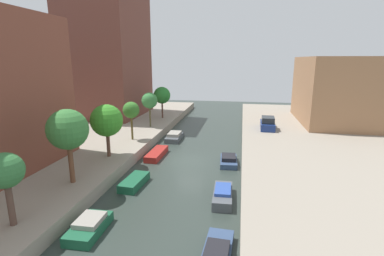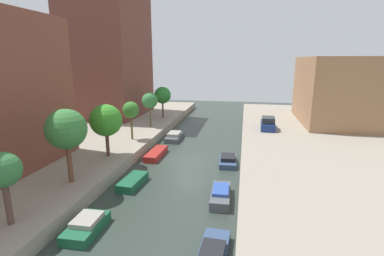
{
  "view_description": "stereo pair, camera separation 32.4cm",
  "coord_description": "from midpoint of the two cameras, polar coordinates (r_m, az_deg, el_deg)",
  "views": [
    {
      "loc": [
        4.79,
        -26.06,
        9.68
      ],
      "look_at": [
        -1.21,
        8.1,
        1.36
      ],
      "focal_mm": 26.74,
      "sensor_mm": 36.0,
      "label": 1
    },
    {
      "loc": [
        5.11,
        -26.0,
        9.68
      ],
      "look_at": [
        -1.21,
        8.1,
        1.36
      ],
      "focal_mm": 26.74,
      "sensor_mm": 36.0,
      "label": 2
    }
  ],
  "objects": [
    {
      "name": "ground_plane",
      "position": [
        28.21,
        -0.76,
        -6.58
      ],
      "size": [
        84.0,
        84.0,
        0.0
      ],
      "primitive_type": "plane",
      "color": "#2D3833"
    },
    {
      "name": "quay_left",
      "position": [
        34.06,
        -26.46,
        -3.61
      ],
      "size": [
        20.0,
        64.0,
        1.0
      ],
      "primitive_type": "cube",
      "color": "gray",
      "rests_on": "ground_plane"
    },
    {
      "name": "quay_right",
      "position": [
        29.37,
        29.57,
        -6.55
      ],
      "size": [
        20.0,
        64.0,
        1.0
      ],
      "primitive_type": "cube",
      "color": "gray",
      "rests_on": "ground_plane"
    },
    {
      "name": "apartment_tower_far",
      "position": [
        47.66,
        -16.62,
        13.92
      ],
      "size": [
        10.0,
        12.7,
        18.99
      ],
      "primitive_type": "cube",
      "color": "brown",
      "rests_on": "quay_left"
    },
    {
      "name": "low_block_right",
      "position": [
        44.97,
        26.98,
        6.74
      ],
      "size": [
        10.0,
        14.35,
        9.07
      ],
      "primitive_type": "cube",
      "color": "#9E704C",
      "rests_on": "quay_right"
    },
    {
      "name": "street_tree_0",
      "position": [
        17.82,
        -33.65,
        -7.3
      ],
      "size": [
        1.88,
        1.88,
        4.06
      ],
      "color": "brown",
      "rests_on": "quay_left"
    },
    {
      "name": "street_tree_1",
      "position": [
        21.75,
        -23.93,
        -0.35
      ],
      "size": [
        2.85,
        2.85,
        5.38
      ],
      "color": "brown",
      "rests_on": "quay_left"
    },
    {
      "name": "street_tree_2",
      "position": [
        26.76,
        -16.99,
        1.4
      ],
      "size": [
        2.89,
        2.89,
        4.82
      ],
      "color": "brown",
      "rests_on": "quay_left"
    },
    {
      "name": "street_tree_3",
      "position": [
        31.95,
        -12.34,
        3.46
      ],
      "size": [
        1.81,
        1.81,
        4.24
      ],
      "color": "brown",
      "rests_on": "quay_left"
    },
    {
      "name": "street_tree_4",
      "position": [
        37.85,
        -8.71,
        5.42
      ],
      "size": [
        2.08,
        2.08,
        4.53
      ],
      "color": "#4C472C",
      "rests_on": "quay_left"
    },
    {
      "name": "street_tree_5",
      "position": [
        43.47,
        -6.22,
        6.49
      ],
      "size": [
        2.52,
        2.52,
        4.73
      ],
      "color": "brown",
      "rests_on": "quay_left"
    },
    {
      "name": "parked_car",
      "position": [
        37.79,
        14.6,
        0.81
      ],
      "size": [
        1.9,
        4.07,
        1.62
      ],
      "color": "navy",
      "rests_on": "quay_right"
    },
    {
      "name": "moored_boat_left_1",
      "position": [
        18.32,
        -20.3,
        -17.97
      ],
      "size": [
        1.64,
        3.15,
        0.86
      ],
      "color": "#195638",
      "rests_on": "ground_plane"
    },
    {
      "name": "moored_boat_left_2",
      "position": [
        23.32,
        -11.83,
        -10.49
      ],
      "size": [
        1.54,
        3.33,
        0.63
      ],
      "color": "#195638",
      "rests_on": "ground_plane"
    },
    {
      "name": "moored_boat_left_3",
      "position": [
        29.56,
        -7.37,
        -5.12
      ],
      "size": [
        1.37,
        4.27,
        0.61
      ],
      "color": "maroon",
      "rests_on": "ground_plane"
    },
    {
      "name": "moored_boat_left_4",
      "position": [
        35.46,
        -3.76,
        -1.72
      ],
      "size": [
        1.65,
        3.98,
        0.94
      ],
      "color": "#4C5156",
      "rests_on": "ground_plane"
    },
    {
      "name": "moored_boat_right_2",
      "position": [
        20.77,
        5.69,
        -13.13
      ],
      "size": [
        1.4,
        3.64,
        0.89
      ],
      "color": "#4C5156",
      "rests_on": "ground_plane"
    },
    {
      "name": "moored_boat_right_3",
      "position": [
        27.53,
        6.98,
        -6.42
      ],
      "size": [
        1.74,
        3.39,
        0.85
      ],
      "color": "#33476B",
      "rests_on": "ground_plane"
    }
  ]
}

